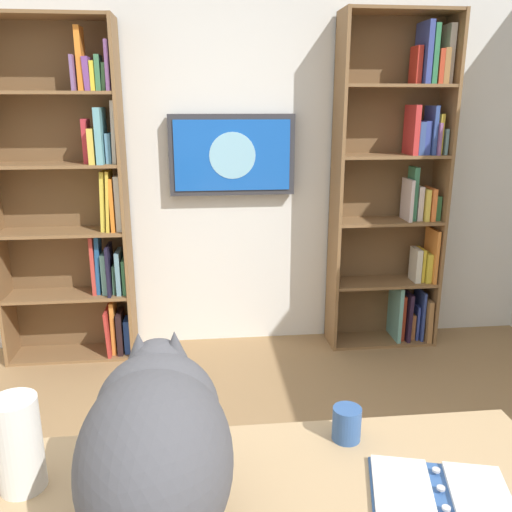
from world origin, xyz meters
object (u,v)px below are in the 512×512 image
Objects in this scene: bookshelf_right at (75,200)px; wall_mounted_tv at (232,155)px; bookshelf_left at (400,189)px; cat at (156,442)px; paper_towel_roll at (19,444)px; coffee_mug at (347,424)px; open_binder at (441,491)px.

bookshelf_right is 2.62× the size of wall_mounted_tv.
cat is at bearing 59.24° from bookshelf_left.
cat is at bearing 105.59° from bookshelf_right.
bookshelf_left reaches higher than paper_towel_roll.
cat is 6.30× the size of coffee_mug.
bookshelf_left is 2.88m from cat.
paper_towel_roll is at bearing -22.68° from cat.
open_binder is (-0.33, 2.55, -0.57)m from wall_mounted_tv.
wall_mounted_tv is at bearing -175.44° from bookshelf_right.
cat is at bearing 82.68° from wall_mounted_tv.
open_binder is 1.02m from paper_towel_roll.
wall_mounted_tv is 2.63m from open_binder.
open_binder is at bearing 172.33° from paper_towel_roll.
paper_towel_roll is (0.34, -0.14, -0.08)m from cat.
paper_towel_roll is at bearing 74.54° from wall_mounted_tv.
bookshelf_left reaches higher than wall_mounted_tv.
wall_mounted_tv is 2.55m from paper_towel_roll.
bookshelf_right is at bearing -61.26° from open_binder.
bookshelf_right reaches higher than paper_towel_roll.
coffee_mug is (-1.19, 2.23, -0.26)m from bookshelf_right.
open_binder is at bearing 71.85° from bookshelf_left.
wall_mounted_tv is 2.61m from cat.
wall_mounted_tv is 8.69× the size of coffee_mug.
bookshelf_right is 2.83m from open_binder.
coffee_mug is (-0.17, 2.31, -0.53)m from wall_mounted_tv.
wall_mounted_tv reaches higher than cat.
bookshelf_right is at bearing -74.41° from cat.
bookshelf_left is 1.17m from wall_mounted_tv.
paper_towel_roll is 0.85m from coffee_mug.
bookshelf_left is 3.70× the size of cat.
open_binder is (0.81, 2.47, -0.33)m from bookshelf_left.
coffee_mug is at bearing -55.19° from open_binder.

